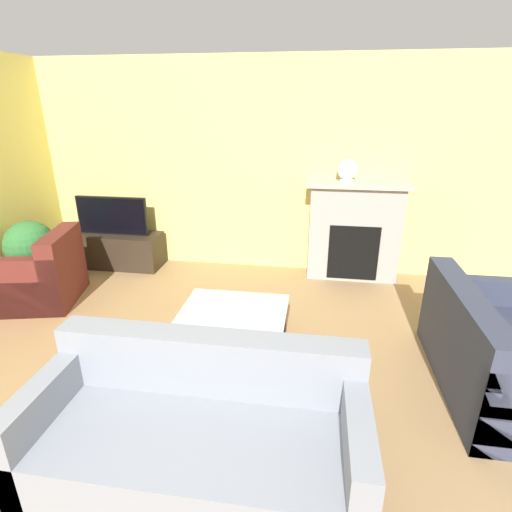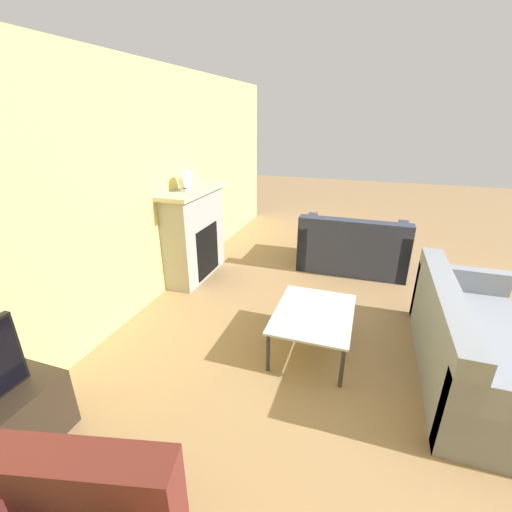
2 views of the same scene
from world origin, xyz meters
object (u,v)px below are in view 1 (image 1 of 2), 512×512
(coffee_table, at_px, (234,313))
(mantel_clock, at_px, (347,170))
(couch_sectional, at_px, (199,437))
(tv, at_px, (112,216))
(armchair_by_window, at_px, (42,276))
(couch_loveseat, at_px, (499,357))
(potted_plant, at_px, (31,247))

(coffee_table, relative_size, mantel_clock, 3.56)
(couch_sectional, height_order, mantel_clock, mantel_clock)
(tv, xyz_separation_m, armchair_by_window, (-0.33, -1.12, -0.42))
(couch_loveseat, distance_m, mantel_clock, 2.61)
(coffee_table, bearing_deg, couch_sectional, -87.21)
(couch_loveseat, relative_size, coffee_table, 1.60)
(mantel_clock, bearing_deg, coffee_table, -119.07)
(couch_sectional, distance_m, coffee_table, 1.36)
(armchair_by_window, bearing_deg, coffee_table, 62.03)
(couch_loveseat, relative_size, mantel_clock, 5.71)
(couch_sectional, bearing_deg, potted_plant, 140.66)
(couch_sectional, distance_m, mantel_clock, 3.54)
(couch_loveseat, bearing_deg, armchair_by_window, 79.48)
(tv, relative_size, couch_sectional, 0.51)
(couch_loveseat, height_order, coffee_table, couch_loveseat)
(tv, bearing_deg, couch_loveseat, -25.03)
(armchair_by_window, bearing_deg, potted_plant, -143.61)
(armchair_by_window, bearing_deg, mantel_clock, 96.90)
(armchair_by_window, height_order, mantel_clock, mantel_clock)
(mantel_clock, bearing_deg, armchair_by_window, -159.82)
(tv, xyz_separation_m, mantel_clock, (3.06, 0.13, 0.66))
(coffee_table, bearing_deg, mantel_clock, 60.93)
(couch_sectional, distance_m, couch_loveseat, 2.39)
(tv, bearing_deg, armchair_by_window, -106.31)
(couch_sectional, xyz_separation_m, armchair_by_window, (-2.42, 1.98, 0.01))
(coffee_table, bearing_deg, tv, 139.42)
(couch_loveseat, bearing_deg, coffee_table, 84.13)
(couch_sectional, relative_size, couch_loveseat, 1.27)
(tv, height_order, coffee_table, tv)
(tv, xyz_separation_m, couch_loveseat, (4.19, -1.96, -0.44))
(couch_loveseat, height_order, potted_plant, potted_plant)
(potted_plant, bearing_deg, tv, 58.57)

